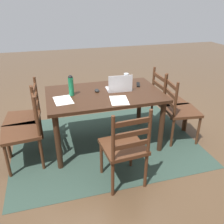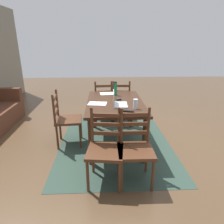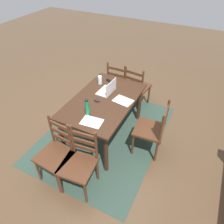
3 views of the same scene
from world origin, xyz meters
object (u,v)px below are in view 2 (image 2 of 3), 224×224
(chair_right_near, at_px, (120,101))
(tv_remote, at_px, (128,111))
(water_bottle, at_px, (115,88))
(chair_left_far, at_px, (105,149))
(chair_right_far, at_px, (104,102))
(laptop, at_px, (117,102))
(chair_left_near, at_px, (135,148))
(computer_mouse, at_px, (119,99))
(dining_table, at_px, (115,107))
(chair_far_head, at_px, (66,119))
(drinking_glass, at_px, (135,104))

(chair_right_near, bearing_deg, tv_remote, 178.96)
(water_bottle, bearing_deg, chair_left_far, 171.62)
(chair_right_far, xyz_separation_m, laptop, (-1.25, -0.21, 0.37))
(chair_left_near, xyz_separation_m, laptop, (0.83, 0.16, 0.37))
(chair_left_far, bearing_deg, water_bottle, -8.38)
(computer_mouse, bearing_deg, dining_table, 142.10)
(chair_left_near, xyz_separation_m, water_bottle, (1.46, 0.16, 0.45))
(laptop, relative_size, tv_remote, 1.94)
(chair_far_head, distance_m, water_bottle, 1.07)
(dining_table, bearing_deg, computer_mouse, -40.40)
(chair_left_far, height_order, tv_remote, chair_left_far)
(water_bottle, bearing_deg, laptop, 179.35)
(chair_left_near, bearing_deg, dining_table, 10.28)
(chair_left_far, xyz_separation_m, water_bottle, (1.46, -0.21, 0.45))
(chair_far_head, bearing_deg, dining_table, -89.79)
(chair_far_head, height_order, chair_right_far, same)
(chair_far_head, bearing_deg, chair_right_far, -32.27)
(dining_table, xyz_separation_m, chair_right_near, (1.04, -0.18, -0.21))
(laptop, distance_m, computer_mouse, 0.30)
(chair_left_far, bearing_deg, laptop, -14.11)
(chair_left_far, relative_size, water_bottle, 3.58)
(computer_mouse, distance_m, tv_remote, 0.63)
(computer_mouse, bearing_deg, chair_right_far, 17.57)
(chair_right_near, xyz_separation_m, water_bottle, (-0.61, 0.15, 0.45))
(chair_right_near, bearing_deg, chair_left_far, 169.97)
(chair_right_near, height_order, tv_remote, chair_right_near)
(chair_right_near, distance_m, tv_remote, 1.60)
(drinking_glass, bearing_deg, dining_table, 35.47)
(chair_right_far, xyz_separation_m, chair_left_far, (-2.07, -0.00, 0.00))
(chair_right_far, bearing_deg, water_bottle, -160.63)
(laptop, distance_m, tv_remote, 0.35)
(water_bottle, height_order, computer_mouse, water_bottle)
(chair_left_near, relative_size, tv_remote, 5.59)
(laptop, xyz_separation_m, water_bottle, (0.63, -0.01, 0.08))
(chair_far_head, distance_m, laptop, 0.96)
(water_bottle, xyz_separation_m, computer_mouse, (-0.34, -0.04, -0.12))
(chair_left_far, bearing_deg, chair_far_head, 32.46)
(chair_left_far, xyz_separation_m, laptop, (0.83, -0.21, 0.37))
(chair_left_near, relative_size, chair_left_far, 1.00)
(chair_left_far, height_order, water_bottle, water_bottle)
(chair_right_far, xyz_separation_m, tv_remote, (-1.57, -0.34, 0.32))
(laptop, distance_m, drinking_glass, 0.32)
(dining_table, relative_size, water_bottle, 5.64)
(chair_far_head, bearing_deg, computer_mouse, -84.46)
(chair_right_far, relative_size, laptop, 2.88)
(laptop, relative_size, water_bottle, 1.24)
(drinking_glass, height_order, computer_mouse, drinking_glass)
(chair_left_far, bearing_deg, computer_mouse, -12.81)
(laptop, bearing_deg, chair_left_far, 165.89)
(chair_right_far, relative_size, computer_mouse, 9.50)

